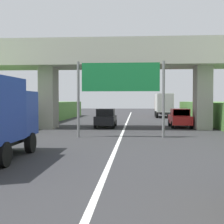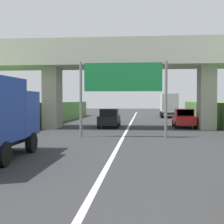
{
  "view_description": "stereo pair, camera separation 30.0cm",
  "coord_description": "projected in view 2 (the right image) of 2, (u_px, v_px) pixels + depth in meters",
  "views": [
    {
      "loc": [
        1.05,
        3.52,
        2.52
      ],
      "look_at": [
        0.0,
        17.66,
        2.0
      ],
      "focal_mm": 52.27,
      "sensor_mm": 36.0,
      "label": 1
    },
    {
      "loc": [
        1.35,
        3.55,
        2.52
      ],
      "look_at": [
        0.0,
        17.66,
        2.0
      ],
      "focal_mm": 52.27,
      "sensor_mm": 36.0,
      "label": 2
    }
  ],
  "objects": [
    {
      "name": "car_black",
      "position": [
        109.0,
        118.0,
        30.07
      ],
      "size": [
        1.86,
        4.1,
        1.72
      ],
      "color": "black",
      "rests_on": "ground"
    },
    {
      "name": "car_red",
      "position": [
        184.0,
        118.0,
        29.91
      ],
      "size": [
        1.86,
        4.1,
        1.72
      ],
      "color": "red",
      "rests_on": "ground"
    },
    {
      "name": "lane_centre_stripe",
      "position": [
        123.0,
        137.0,
        22.24
      ],
      "size": [
        0.2,
        91.36,
        0.01
      ],
      "primitive_type": "cube",
      "color": "white",
      "rests_on": "ground"
    },
    {
      "name": "overpass_bridge",
      "position": [
        128.0,
        63.0,
        28.42
      ],
      "size": [
        40.0,
        4.8,
        7.61
      ],
      "color": "#ADA89E",
      "rests_on": "ground"
    },
    {
      "name": "truck_orange",
      "position": [
        169.0,
        104.0,
        47.68
      ],
      "size": [
        2.44,
        7.3,
        3.44
      ],
      "color": "black",
      "rests_on": "ground"
    },
    {
      "name": "overhead_highway_sign",
      "position": [
        123.0,
        82.0,
        21.7
      ],
      "size": [
        5.88,
        0.18,
        5.11
      ],
      "color": "slate",
      "rests_on": "ground"
    }
  ]
}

